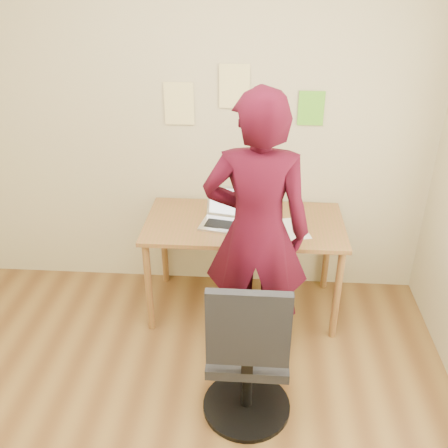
# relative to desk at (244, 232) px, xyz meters

# --- Properties ---
(room) EXTENTS (3.58, 3.58, 2.78)m
(room) POSITION_rel_desk_xyz_m (-0.39, -1.38, 0.70)
(room) COLOR brown
(room) RESTS_ON ground
(desk) EXTENTS (1.40, 0.70, 0.74)m
(desk) POSITION_rel_desk_xyz_m (0.00, 0.00, 0.00)
(desk) COLOR brown
(desk) RESTS_ON ground
(laptop) EXTENTS (0.37, 0.34, 0.23)m
(laptop) POSITION_rel_desk_xyz_m (-0.13, -0.02, 0.14)
(laptop) COLOR silver
(laptop) RESTS_ON desk
(paper_sheet) EXTENTS (0.29, 0.35, 0.00)m
(paper_sheet) POSITION_rel_desk_xyz_m (0.32, -0.08, 0.09)
(paper_sheet) COLOR white
(paper_sheet) RESTS_ON desk
(phone) EXTENTS (0.07, 0.13, 0.01)m
(phone) POSITION_rel_desk_xyz_m (0.13, -0.16, 0.09)
(phone) COLOR black
(phone) RESTS_ON desk
(wall_note_left) EXTENTS (0.21, 0.00, 0.30)m
(wall_note_left) POSITION_rel_desk_xyz_m (-0.49, 0.36, 0.82)
(wall_note_left) COLOR #F9E795
(wall_note_left) RESTS_ON room
(wall_note_mid) EXTENTS (0.21, 0.00, 0.30)m
(wall_note_mid) POSITION_rel_desk_xyz_m (-0.10, 0.36, 0.95)
(wall_note_mid) COLOR #F9E795
(wall_note_mid) RESTS_ON room
(wall_note_right) EXTENTS (0.18, 0.00, 0.24)m
(wall_note_right) POSITION_rel_desk_xyz_m (0.44, 0.36, 0.81)
(wall_note_right) COLOR #63C22B
(wall_note_right) RESTS_ON room
(office_chair) EXTENTS (0.52, 0.52, 1.00)m
(office_chair) POSITION_rel_desk_xyz_m (0.06, -1.05, -0.22)
(office_chair) COLOR black
(office_chair) RESTS_ON ground
(person) EXTENTS (0.67, 0.46, 1.81)m
(person) POSITION_rel_desk_xyz_m (0.09, -0.45, 0.25)
(person) COLOR #3D0817
(person) RESTS_ON ground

